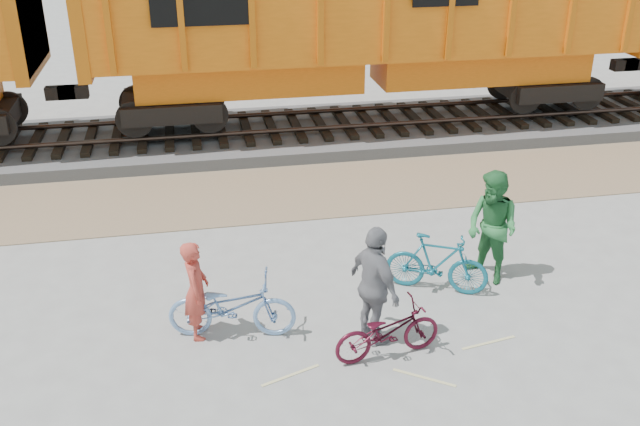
# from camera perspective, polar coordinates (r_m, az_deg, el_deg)

# --- Properties ---
(ground) EXTENTS (120.00, 120.00, 0.00)m
(ground) POSITION_cam_1_polar(r_m,az_deg,el_deg) (10.90, 2.26, -9.70)
(ground) COLOR #9E9E99
(ground) RESTS_ON ground
(gravel_strip) EXTENTS (120.00, 3.00, 0.02)m
(gravel_strip) POSITION_cam_1_polar(r_m,az_deg,el_deg) (15.63, -2.27, 1.74)
(gravel_strip) COLOR #93785B
(gravel_strip) RESTS_ON ground
(ballast_bed) EXTENTS (120.00, 4.00, 0.30)m
(ballast_bed) POSITION_cam_1_polar(r_m,az_deg,el_deg) (18.82, -3.92, 6.30)
(ballast_bed) COLOR slate
(ballast_bed) RESTS_ON ground
(track) EXTENTS (120.00, 2.60, 0.24)m
(track) POSITION_cam_1_polar(r_m,az_deg,el_deg) (18.72, -3.95, 7.23)
(track) COLOR black
(track) RESTS_ON ballast_bed
(hopper_car_center) EXTENTS (14.00, 3.13, 4.65)m
(hopper_car_center) POSITION_cam_1_polar(r_m,az_deg,el_deg) (18.57, 3.95, 15.15)
(hopper_car_center) COLOR black
(hopper_car_center) RESTS_ON track
(bicycle_blue) EXTENTS (1.98, 1.00, 1.00)m
(bicycle_blue) POSITION_cam_1_polar(r_m,az_deg,el_deg) (10.70, -7.06, -7.42)
(bicycle_blue) COLOR #7199CF
(bicycle_blue) RESTS_ON ground
(bicycle_teal) EXTENTS (1.73, 1.18, 1.02)m
(bicycle_teal) POSITION_cam_1_polar(r_m,az_deg,el_deg) (11.87, 9.33, -3.99)
(bicycle_teal) COLOR #15667C
(bicycle_teal) RESTS_ON ground
(bicycle_maroon) EXTENTS (1.66, 0.79, 0.84)m
(bicycle_maroon) POSITION_cam_1_polar(r_m,az_deg,el_deg) (10.27, 5.43, -9.40)
(bicycle_maroon) COLOR #480D1E
(bicycle_maroon) RESTS_ON ground
(person_solo) EXTENTS (0.42, 0.60, 1.56)m
(person_solo) POSITION_cam_1_polar(r_m,az_deg,el_deg) (10.63, -9.89, -6.08)
(person_solo) COLOR #BB3D30
(person_solo) RESTS_ON ground
(person_man) EXTENTS (1.07, 1.17, 1.95)m
(person_man) POSITION_cam_1_polar(r_m,az_deg,el_deg) (12.18, 13.60, -1.13)
(person_man) COLOR #2D763C
(person_man) RESTS_ON ground
(person_woman) EXTENTS (0.80, 1.18, 1.86)m
(person_woman) POSITION_cam_1_polar(r_m,az_deg,el_deg) (10.29, 4.40, -5.88)
(person_woman) COLOR gray
(person_woman) RESTS_ON ground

